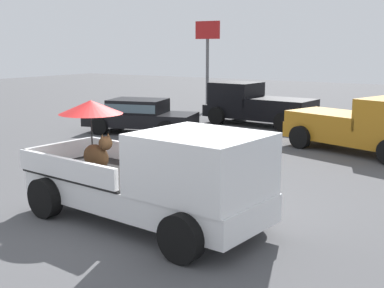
{
  "coord_description": "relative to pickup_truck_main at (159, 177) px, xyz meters",
  "views": [
    {
      "loc": [
        5.88,
        -7.36,
        3.36
      ],
      "look_at": [
        -0.47,
        2.46,
        1.1
      ],
      "focal_mm": 47.37,
      "sensor_mm": 36.0,
      "label": 1
    }
  ],
  "objects": [
    {
      "name": "ground_plane",
      "position": [
        -0.41,
        0.03,
        -0.98
      ],
      "size": [
        80.0,
        80.0,
        0.0
      ],
      "primitive_type": "plane",
      "color": "#4C4C4F"
    },
    {
      "name": "pickup_truck_main",
      "position": [
        0.0,
        0.0,
        0.0
      ],
      "size": [
        5.2,
        2.62,
        2.27
      ],
      "rotation": [
        0.0,
        0.0,
        -0.09
      ],
      "color": "black",
      "rests_on": "ground"
    },
    {
      "name": "pickup_truck_red",
      "position": [
        -4.08,
        12.53,
        -0.1
      ],
      "size": [
        4.9,
        2.4,
        1.8
      ],
      "rotation": [
        0.0,
        0.0,
        3.08
      ],
      "color": "black",
      "rests_on": "ground"
    },
    {
      "name": "pickup_truck_far",
      "position": [
        1.49,
        8.99,
        -0.1
      ],
      "size": [
        5.12,
        3.22,
        1.8
      ],
      "rotation": [
        0.0,
        0.0,
        -0.29
      ],
      "color": "black",
      "rests_on": "ground"
    },
    {
      "name": "parked_sedan_far",
      "position": [
        -6.95,
        8.11,
        -0.23
      ],
      "size": [
        4.62,
        2.89,
        1.33
      ],
      "rotation": [
        0.0,
        0.0,
        0.28
      ],
      "color": "black",
      "rests_on": "ground"
    },
    {
      "name": "motel_sign",
      "position": [
        -8.31,
        15.46,
        2.31
      ],
      "size": [
        1.4,
        0.16,
        4.63
      ],
      "color": "#59595B",
      "rests_on": "ground"
    }
  ]
}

